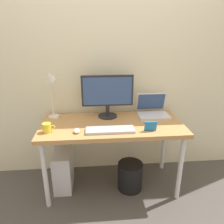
{
  "coord_description": "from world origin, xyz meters",
  "views": [
    {
      "loc": [
        -0.17,
        -1.95,
        1.58
      ],
      "look_at": [
        0.0,
        0.0,
        0.85
      ],
      "focal_mm": 34.68,
      "sensor_mm": 36.0,
      "label": 1
    }
  ],
  "objects_px": {
    "monitor": "(107,94)",
    "computer_tower": "(63,169)",
    "mouse": "(77,131)",
    "wastebasket": "(130,176)",
    "coffee_mug": "(47,128)",
    "laptop": "(152,110)",
    "keyboard": "(110,130)",
    "desk": "(112,130)",
    "desk_lamp": "(50,84)",
    "photo_frame": "(151,126)"
  },
  "relations": [
    {
      "from": "laptop",
      "to": "wastebasket",
      "type": "relative_size",
      "value": 1.07
    },
    {
      "from": "laptop",
      "to": "computer_tower",
      "type": "height_order",
      "value": "laptop"
    },
    {
      "from": "coffee_mug",
      "to": "photo_frame",
      "type": "xyz_separation_m",
      "value": [
        0.93,
        -0.05,
        0.01
      ]
    },
    {
      "from": "keyboard",
      "to": "computer_tower",
      "type": "bearing_deg",
      "value": 156.88
    },
    {
      "from": "wastebasket",
      "to": "mouse",
      "type": "bearing_deg",
      "value": -168.47
    },
    {
      "from": "keyboard",
      "to": "computer_tower",
      "type": "height_order",
      "value": "keyboard"
    },
    {
      "from": "keyboard",
      "to": "coffee_mug",
      "type": "relative_size",
      "value": 3.89
    },
    {
      "from": "desk",
      "to": "keyboard",
      "type": "height_order",
      "value": "keyboard"
    },
    {
      "from": "mouse",
      "to": "wastebasket",
      "type": "distance_m",
      "value": 0.8
    },
    {
      "from": "keyboard",
      "to": "wastebasket",
      "type": "xyz_separation_m",
      "value": [
        0.22,
        0.11,
        -0.59
      ]
    },
    {
      "from": "monitor",
      "to": "computer_tower",
      "type": "xyz_separation_m",
      "value": [
        -0.49,
        -0.15,
        -0.77
      ]
    },
    {
      "from": "mouse",
      "to": "wastebasket",
      "type": "xyz_separation_m",
      "value": [
        0.52,
        0.11,
        -0.6
      ]
    },
    {
      "from": "monitor",
      "to": "keyboard",
      "type": "distance_m",
      "value": 0.43
    },
    {
      "from": "desk",
      "to": "laptop",
      "type": "xyz_separation_m",
      "value": [
        0.46,
        0.2,
        0.13
      ]
    },
    {
      "from": "desk_lamp",
      "to": "monitor",
      "type": "bearing_deg",
      "value": -0.1
    },
    {
      "from": "desk",
      "to": "keyboard",
      "type": "relative_size",
      "value": 3.17
    },
    {
      "from": "laptop",
      "to": "wastebasket",
      "type": "height_order",
      "value": "laptop"
    },
    {
      "from": "wastebasket",
      "to": "desk",
      "type": "bearing_deg",
      "value": 159.27
    },
    {
      "from": "laptop",
      "to": "coffee_mug",
      "type": "height_order",
      "value": "laptop"
    },
    {
      "from": "computer_tower",
      "to": "desk_lamp",
      "type": "bearing_deg",
      "value": 117.31
    },
    {
      "from": "desk",
      "to": "computer_tower",
      "type": "height_order",
      "value": "desk"
    },
    {
      "from": "keyboard",
      "to": "mouse",
      "type": "distance_m",
      "value": 0.3
    },
    {
      "from": "desk",
      "to": "wastebasket",
      "type": "bearing_deg",
      "value": -20.73
    },
    {
      "from": "desk",
      "to": "desk_lamp",
      "type": "height_order",
      "value": "desk_lamp"
    },
    {
      "from": "coffee_mug",
      "to": "wastebasket",
      "type": "relative_size",
      "value": 0.38
    },
    {
      "from": "photo_frame",
      "to": "wastebasket",
      "type": "relative_size",
      "value": 0.37
    },
    {
      "from": "laptop",
      "to": "computer_tower",
      "type": "distance_m",
      "value": 1.15
    },
    {
      "from": "coffee_mug",
      "to": "computer_tower",
      "type": "relative_size",
      "value": 0.27
    },
    {
      "from": "desk",
      "to": "mouse",
      "type": "bearing_deg",
      "value": -152.12
    },
    {
      "from": "keyboard",
      "to": "computer_tower",
      "type": "relative_size",
      "value": 1.05
    },
    {
      "from": "keyboard",
      "to": "wastebasket",
      "type": "distance_m",
      "value": 0.64
    },
    {
      "from": "mouse",
      "to": "coffee_mug",
      "type": "bearing_deg",
      "value": 173.44
    },
    {
      "from": "desk",
      "to": "mouse",
      "type": "relative_size",
      "value": 15.48
    },
    {
      "from": "monitor",
      "to": "mouse",
      "type": "bearing_deg",
      "value": -129.95
    },
    {
      "from": "keyboard",
      "to": "photo_frame",
      "type": "relative_size",
      "value": 4.0
    },
    {
      "from": "coffee_mug",
      "to": "wastebasket",
      "type": "bearing_deg",
      "value": 5.52
    },
    {
      "from": "monitor",
      "to": "keyboard",
      "type": "bearing_deg",
      "value": -90.26
    },
    {
      "from": "laptop",
      "to": "keyboard",
      "type": "xyz_separation_m",
      "value": [
        -0.49,
        -0.38,
        -0.05
      ]
    },
    {
      "from": "keyboard",
      "to": "wastebasket",
      "type": "bearing_deg",
      "value": 26.02
    },
    {
      "from": "monitor",
      "to": "mouse",
      "type": "height_order",
      "value": "monitor"
    },
    {
      "from": "desk_lamp",
      "to": "wastebasket",
      "type": "bearing_deg",
      "value": -18.08
    },
    {
      "from": "keyboard",
      "to": "coffee_mug",
      "type": "distance_m",
      "value": 0.56
    },
    {
      "from": "desk",
      "to": "monitor",
      "type": "bearing_deg",
      "value": 99.47
    },
    {
      "from": "mouse",
      "to": "coffee_mug",
      "type": "xyz_separation_m",
      "value": [
        -0.26,
        0.03,
        0.03
      ]
    },
    {
      "from": "keyboard",
      "to": "desk_lamp",
      "type": "bearing_deg",
      "value": 147.35
    },
    {
      "from": "desk",
      "to": "laptop",
      "type": "distance_m",
      "value": 0.52
    },
    {
      "from": "desk_lamp",
      "to": "keyboard",
      "type": "distance_m",
      "value": 0.76
    },
    {
      "from": "computer_tower",
      "to": "wastebasket",
      "type": "relative_size",
      "value": 1.4
    },
    {
      "from": "desk",
      "to": "laptop",
      "type": "bearing_deg",
      "value": 23.97
    },
    {
      "from": "mouse",
      "to": "wastebasket",
      "type": "bearing_deg",
      "value": 11.53
    }
  ]
}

